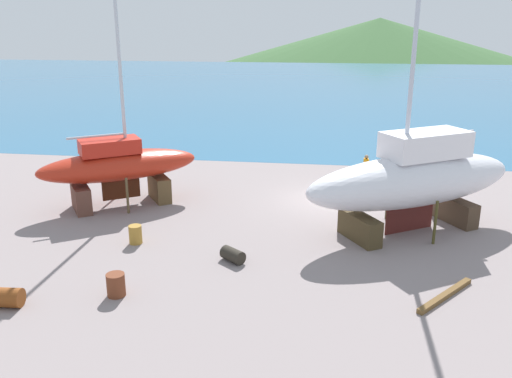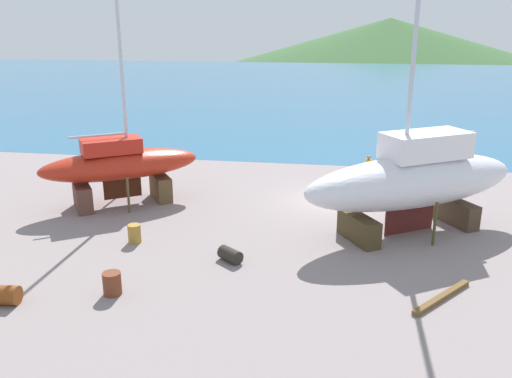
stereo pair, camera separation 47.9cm
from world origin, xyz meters
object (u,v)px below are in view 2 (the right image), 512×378
Objects in this scene: worker at (368,170)px; barrel_by_slipway at (112,283)px; barrel_blue_faded at (134,234)px; barrel_rust_mid at (230,255)px; sailboat_mid_port at (120,165)px; barrel_rust_near at (5,295)px; sailboat_small_center at (414,179)px.

barrel_by_slipway is (-8.87, -13.74, -0.52)m from worker.
barrel_blue_faded is 0.82× the size of barrel_rust_mid.
barrel_rust_mid is (6.63, -5.65, -1.76)m from sailboat_mid_port.
barrel_rust_mid is at bearing -15.26° from barrel_blue_faded.
worker is 2.28× the size of barrel_blue_faded.
barrel_blue_faded reaches higher than barrel_rust_near.
barrel_blue_faded is at bearing 164.74° from barrel_rust_mid.
barrel_blue_faded is at bearing 101.72° from barrel_by_slipway.
barrel_by_slipway is (0.89, -4.30, 0.01)m from barrel_blue_faded.
barrel_rust_mid is (-7.06, -4.15, -2.13)m from sailboat_small_center.
barrel_by_slipway is at bearing -126.51° from worker.
barrel_rust_near is (-12.00, -14.90, -0.59)m from worker.
sailboat_mid_port reaches higher than barrel_rust_mid.
sailboat_mid_port reaches higher than worker.
barrel_blue_faded is 0.89× the size of barrel_rust_near.
sailboat_small_center is at bearing -80.07° from worker.
barrel_by_slipway is at bearing 3.23° from sailboat_small_center.
barrel_rust_near is at bearing -123.07° from sailboat_mid_port.
barrel_blue_faded is at bearing -96.02° from sailboat_mid_port.
barrel_rust_near is at bearing -146.50° from barrel_rust_mid.
worker is at bearing -11.60° from sailboat_mid_port.
sailboat_mid_port reaches higher than barrel_rust_near.
worker is (12.12, 4.94, -1.11)m from sailboat_mid_port.
barrel_by_slipway is (3.13, 1.17, 0.07)m from barrel_rust_near.
barrel_rust_near is 3.34m from barrel_by_slipway.
worker reaches higher than barrel_blue_faded.
worker is (-1.56, 6.45, -1.48)m from sailboat_small_center.
barrel_rust_near is (-13.56, -8.46, -2.07)m from sailboat_small_center.
sailboat_small_center is 8.46m from barrel_rust_mid.
barrel_by_slipway is (-10.43, -7.29, -2.00)m from sailboat_small_center.
sailboat_small_center is 16.11m from barrel_rust_near.
sailboat_mid_port is at bearing 110.33° from barrel_by_slipway.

